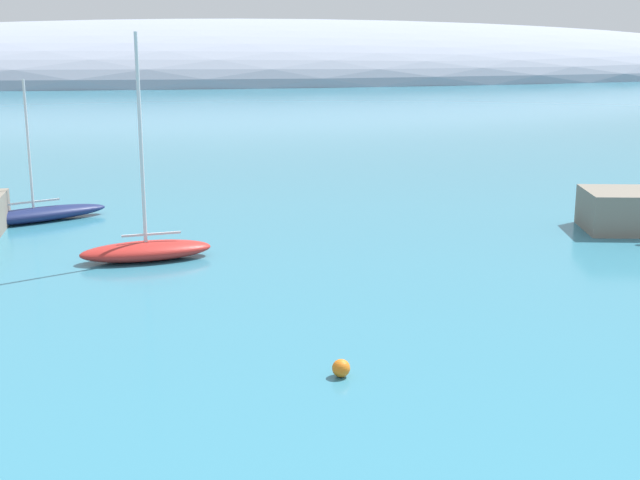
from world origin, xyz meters
The scene contains 4 objects.
distant_ridge centered at (9.04, 186.22, 0.00)m, with size 288.48×80.45×25.09m, color #8E99AD.
sailboat_navy_near_shore centered at (-16.30, 38.83, 0.46)m, with size 8.36×4.99×8.00m.
sailboat_red_mid_mooring centered at (-9.94, 29.23, 0.57)m, with size 6.41×2.92×10.59m.
mooring_buoy_orange centered at (-3.73, 13.61, 0.29)m, with size 0.58×0.58×0.58m, color orange.
Camera 1 is at (-9.04, -11.62, 10.79)m, focal length 48.90 mm.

